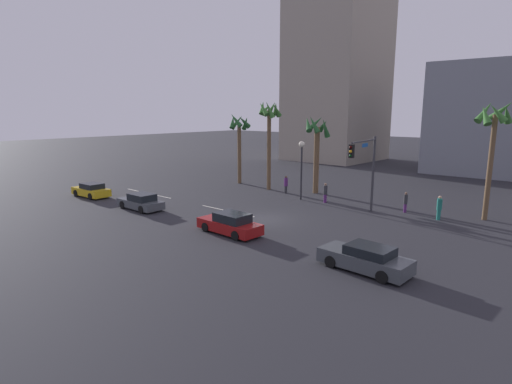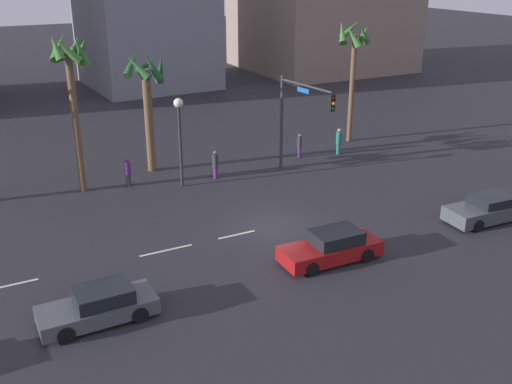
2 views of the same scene
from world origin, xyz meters
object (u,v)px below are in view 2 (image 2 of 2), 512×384
pedestrian_0 (339,141)px  palm_tree_1 (353,50)px  palm_tree_0 (147,89)px  palm_tree_2 (71,72)px  traffic_signal (298,112)px  car_1 (99,306)px  streetlamp (179,124)px  pedestrian_1 (128,172)px  pedestrian_2 (300,145)px  building_0 (145,17)px  car_2 (489,209)px  car_0 (331,247)px  pedestrian_3 (215,164)px

pedestrian_0 → palm_tree_1: 6.74m
palm_tree_0 → palm_tree_2: palm_tree_2 is taller
traffic_signal → palm_tree_0: bearing=146.8°
car_1 → streetlamp: bearing=56.7°
pedestrian_1 → pedestrian_2: size_ratio=1.05×
pedestrian_1 → palm_tree_0: palm_tree_0 is taller
traffic_signal → building_0: (0.67, 32.46, 2.95)m
palm_tree_1 → building_0: 28.46m
car_1 → pedestrian_0: (19.91, 12.84, 0.36)m
pedestrian_0 → palm_tree_0: size_ratio=0.24×
car_2 → traffic_signal: traffic_signal is taller
car_0 → building_0: 43.68m
traffic_signal → palm_tree_2: size_ratio=0.67×
car_1 → car_2: (20.41, -0.16, 0.02)m
car_0 → pedestrian_0: pedestrian_0 is taller
pedestrian_3 → palm_tree_2: palm_tree_2 is taller
traffic_signal → palm_tree_0: size_ratio=0.79×
streetlamp → pedestrian_3: bearing=9.4°
palm_tree_0 → palm_tree_1: (15.33, -0.33, 1.42)m
car_0 → palm_tree_2: 17.41m
pedestrian_3 → traffic_signal: bearing=-22.7°
pedestrian_2 → car_2: bearing=-76.3°
car_1 → pedestrian_3: pedestrian_3 is taller
car_1 → pedestrian_3: 16.07m
pedestrian_2 → building_0: size_ratio=0.12×
streetlamp → pedestrian_3: size_ratio=3.05×
car_0 → traffic_signal: traffic_signal is taller
car_0 → pedestrian_1: (-5.58, 13.55, 0.27)m
building_0 → car_0: bearing=-99.5°
traffic_signal → palm_tree_2: 13.42m
car_2 → pedestrian_3: size_ratio=2.69×
car_2 → pedestrian_0: size_ratio=2.58×
palm_tree_1 → pedestrian_2: bearing=-162.2°
pedestrian_0 → pedestrian_3: (-9.66, -0.47, -0.04)m
pedestrian_0 → palm_tree_2: 18.57m
palm_tree_1 → palm_tree_2: palm_tree_2 is taller
traffic_signal → pedestrian_1: 10.99m
pedestrian_0 → pedestrian_3: size_ratio=1.05×
pedestrian_0 → pedestrian_1: (-14.93, 0.66, -0.05)m
traffic_signal → palm_tree_2: (-12.61, 3.56, 2.89)m
car_2 → streetlamp: streetlamp is taller
streetlamp → pedestrian_2: streetlamp is taller
building_0 → pedestrian_3: bearing=-102.7°
pedestrian_1 → pedestrian_0: bearing=-2.5°
pedestrian_2 → pedestrian_0: bearing=-12.9°
car_2 → palm_tree_2: size_ratio=0.52×
pedestrian_2 → palm_tree_1: size_ratio=0.19×
car_0 → car_1: size_ratio=1.07×
pedestrian_0 → pedestrian_2: size_ratio=1.11×
streetlamp → pedestrian_2: size_ratio=3.23×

